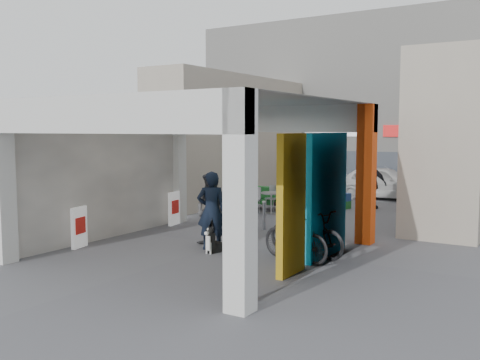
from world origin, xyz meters
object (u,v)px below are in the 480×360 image
Objects in this scene: white_van at (383,182)px; cafe_set at (272,203)px; man_elderly at (297,213)px; bicycle_front at (306,233)px; bicycle_rear at (295,237)px; border_collie at (212,242)px; man_crates at (372,184)px; produce_stand at (265,200)px; man_with_dog at (211,210)px; man_back_turned at (212,210)px.

cafe_set is at bearing 156.01° from white_van.
man_elderly is (3.04, -4.36, 0.50)m from cafe_set.
white_van is at bearing 19.58° from bicycle_front.
bicycle_front is (3.68, -5.21, 0.22)m from cafe_set.
bicycle_rear is at bearing -168.36° from bicycle_front.
man_crates is at bearing 104.23° from border_collie.
produce_stand is at bearing 48.22° from bicycle_rear.
cafe_set is at bearing -42.22° from produce_stand.
white_van is (2.78, 4.99, 0.38)m from produce_stand.
border_collie is 0.35× the size of man_with_dog.
man_with_dog reaches higher than border_collie.
man_with_dog is at bearing -158.73° from man_elderly.
white_van reaches higher than bicycle_front.
cafe_set is 0.72× the size of bicycle_front.
border_collie is 0.37× the size of bicycle_rear.
border_collie is 0.32× the size of bicycle_front.
bicycle_rear is (3.68, -5.78, 0.22)m from cafe_set.
bicycle_front is (4.27, -5.75, 0.22)m from produce_stand.
bicycle_front is at bearing 11.18° from man_back_turned.
produce_stand is 0.68× the size of bicycle_rear.
man_crates is 0.90× the size of bicycle_front.
man_back_turned is 1.11× the size of man_elderly.
cafe_set is 5.71m from man_back_turned.
cafe_set is 0.80× the size of man_crates.
man_crates is 2.97m from white_van.
cafe_set is 6.38m from bicycle_front.
man_elderly is 0.80× the size of bicycle_front.
cafe_set is 5.96m from white_van.
produce_stand is at bearing 148.47° from white_van.
man_back_turned reaches higher than bicycle_front.
man_elderly is 1.10m from bicycle_front.
produce_stand is 0.30× the size of white_van.
man_crates is (2.68, 2.61, 0.60)m from cafe_set.
man_elderly is at bearing -177.55° from white_van.
man_elderly is at bearing -175.36° from man_with_dog.
produce_stand is at bearing 137.52° from cafe_set.
bicycle_front reaches higher than produce_stand.
man_back_turned is 0.89× the size of bicycle_front.
man_crates is 7.90m from bicycle_front.
border_collie is 0.36× the size of man_back_turned.
man_with_dog reaches higher than bicycle_front.
bicycle_front is at bearing 101.98° from man_crates.
bicycle_front is 0.57m from bicycle_rear.
man_with_dog reaches higher than man_elderly.
bicycle_front is at bearing -53.12° from produce_stand.
cafe_set is 0.83× the size of bicycle_rear.
border_collie is 2.03m from bicycle_rear.
man_crates reaches higher than cafe_set.
bicycle_front is (2.23, 0.57, -0.41)m from man_with_dog.
man_with_dog is 11.34m from white_van.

